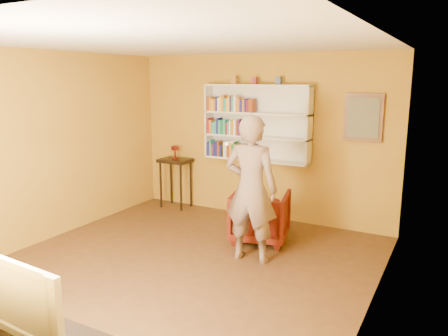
% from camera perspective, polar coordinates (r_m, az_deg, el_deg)
% --- Properties ---
extents(room_shell, '(5.30, 5.80, 2.88)m').
position_cam_1_polar(room_shell, '(5.18, -6.67, -2.94)').
color(room_shell, '#472C16').
rests_on(room_shell, ground).
extents(bookshelf, '(1.80, 0.29, 1.23)m').
position_cam_1_polar(bookshelf, '(7.15, 4.46, 5.87)').
color(bookshelf, white).
rests_on(bookshelf, room_shell).
extents(books_row_lower, '(0.87, 0.19, 0.27)m').
position_cam_1_polar(books_row_lower, '(7.29, 1.09, 2.35)').
color(books_row_lower, navy).
rests_on(books_row_lower, bookshelf).
extents(books_row_middle, '(0.84, 0.19, 0.27)m').
position_cam_1_polar(books_row_middle, '(7.26, 0.80, 5.31)').
color(books_row_middle, maroon).
rests_on(books_row_middle, bookshelf).
extents(books_row_upper, '(0.84, 0.19, 0.27)m').
position_cam_1_polar(books_row_upper, '(7.23, 0.85, 8.31)').
color(books_row_upper, brown).
rests_on(books_row_upper, bookshelf).
extents(ornament_left, '(0.09, 0.09, 0.12)m').
position_cam_1_polar(ornament_left, '(7.23, 1.38, 11.37)').
color(ornament_left, '#AD7431').
rests_on(ornament_left, bookshelf).
extents(ornament_centre, '(0.08, 0.08, 0.11)m').
position_cam_1_polar(ornament_centre, '(7.08, 4.01, 11.29)').
color(ornament_centre, maroon).
rests_on(ornament_centre, bookshelf).
extents(ornament_right, '(0.08, 0.08, 0.12)m').
position_cam_1_polar(ornament_right, '(6.91, 7.15, 11.25)').
color(ornament_right, '#4B5A7D').
rests_on(ornament_right, bookshelf).
extents(framed_painting, '(0.55, 0.05, 0.70)m').
position_cam_1_polar(framed_painting, '(6.68, 17.75, 6.29)').
color(framed_painting, brown).
rests_on(framed_painting, room_shell).
extents(console_table, '(0.55, 0.42, 0.89)m').
position_cam_1_polar(console_table, '(7.89, -6.36, 0.10)').
color(console_table, black).
rests_on(console_table, ground).
extents(ruby_lustre, '(0.15, 0.15, 0.24)m').
position_cam_1_polar(ruby_lustre, '(7.84, -6.42, 2.44)').
color(ruby_lustre, maroon).
rests_on(ruby_lustre, console_table).
extents(armchair, '(0.94, 0.96, 0.73)m').
position_cam_1_polar(armchair, '(6.34, 4.76, -6.28)').
color(armchair, '#490A05').
rests_on(armchair, ground).
extents(person, '(0.73, 0.51, 1.89)m').
position_cam_1_polar(person, '(5.50, 3.54, -2.77)').
color(person, '#735E54').
rests_on(person, ground).
extents(game_remote, '(0.04, 0.15, 0.04)m').
position_cam_1_polar(game_remote, '(5.19, 0.70, 3.29)').
color(game_remote, white).
rests_on(game_remote, person).
extents(television, '(0.99, 0.19, 0.57)m').
position_cam_1_polar(television, '(3.50, -24.29, -14.68)').
color(television, black).
rests_on(television, tv_cabinet).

